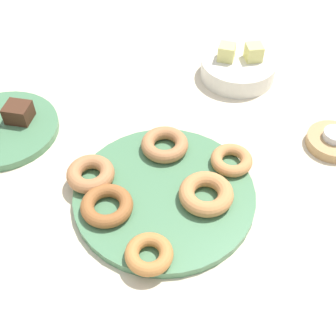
{
  "coord_description": "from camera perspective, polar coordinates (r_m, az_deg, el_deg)",
  "views": [
    {
      "loc": [
        0.11,
        -0.47,
        0.62
      ],
      "look_at": [
        0.0,
        0.03,
        0.05
      ],
      "focal_mm": 46.91,
      "sensor_mm": 36.0,
      "label": 1
    }
  ],
  "objects": [
    {
      "name": "donut_2",
      "position": [
        0.69,
        -2.48,
        -11.1
      ],
      "size": [
        0.08,
        0.08,
        0.02
      ],
      "primitive_type": "torus",
      "rotation": [
        0.0,
        0.0,
        0.02
      ],
      "color": "#BC7A3D",
      "rests_on": "donut_plate"
    },
    {
      "name": "brownie_far",
      "position": [
        0.95,
        -18.86,
        6.85
      ],
      "size": [
        0.05,
        0.05,
        0.04
      ],
      "primitive_type": "cube",
      "rotation": [
        0.0,
        0.0,
        0.02
      ],
      "color": "#472819",
      "rests_on": "cake_plate"
    },
    {
      "name": "donut_5",
      "position": [
        0.76,
        5.0,
        -3.25
      ],
      "size": [
        0.1,
        0.1,
        0.03
      ],
      "primitive_type": "torus",
      "rotation": [
        0.0,
        0.0,
        3.11
      ],
      "color": "#C6844C",
      "rests_on": "donut_plate"
    },
    {
      "name": "ground_plane",
      "position": [
        0.79,
        -0.48,
        -3.82
      ],
      "size": [
        2.4,
        2.4,
        0.0
      ],
      "primitive_type": "plane",
      "color": "beige"
    },
    {
      "name": "tealight",
      "position": [
        0.92,
        20.9,
        4.03
      ],
      "size": [
        0.05,
        0.05,
        0.01
      ],
      "primitive_type": "cylinder",
      "color": "silver",
      "rests_on": "candle_holder"
    },
    {
      "name": "donut_3",
      "position": [
        0.84,
        -0.43,
        3.07
      ],
      "size": [
        0.11,
        0.11,
        0.03
      ],
      "primitive_type": "torus",
      "rotation": [
        0.0,
        0.0,
        0.25
      ],
      "color": "#B27547",
      "rests_on": "donut_plate"
    },
    {
      "name": "melon_chunk_right",
      "position": [
        1.04,
        11.08,
        14.54
      ],
      "size": [
        0.05,
        0.05,
        0.04
      ],
      "primitive_type": "cube",
      "rotation": [
        0.0,
        0.0,
        0.37
      ],
      "color": "#DBD67A",
      "rests_on": "fruit_bowl"
    },
    {
      "name": "fruit_bowl",
      "position": [
        1.05,
        9.05,
        12.64
      ],
      "size": [
        0.17,
        0.17,
        0.04
      ],
      "primitive_type": "cylinder",
      "color": "silver",
      "rests_on": "ground_plane"
    },
    {
      "name": "donut_4",
      "position": [
        0.8,
        -9.92,
        -0.54
      ],
      "size": [
        0.1,
        0.1,
        0.03
      ],
      "primitive_type": "torus",
      "rotation": [
        0.0,
        0.0,
        3.01
      ],
      "color": "#B27547",
      "rests_on": "donut_plate"
    },
    {
      "name": "melon_chunk_left",
      "position": [
        1.03,
        7.63,
        14.7
      ],
      "size": [
        0.04,
        0.04,
        0.04
      ],
      "primitive_type": "cube",
      "rotation": [
        0.0,
        0.0,
        -0.05
      ],
      "color": "#DBD67A",
      "rests_on": "fruit_bowl"
    },
    {
      "name": "donut_1",
      "position": [
        0.75,
        -7.95,
        -4.86
      ],
      "size": [
        0.1,
        0.1,
        0.02
      ],
      "primitive_type": "torus",
      "rotation": [
        0.0,
        0.0,
        3.08
      ],
      "color": "#995B2D",
      "rests_on": "donut_plate"
    },
    {
      "name": "donut_plate",
      "position": [
        0.79,
        -0.48,
        -3.45
      ],
      "size": [
        0.32,
        0.32,
        0.02
      ],
      "primitive_type": "cylinder",
      "color": "#4C7F56",
      "rests_on": "ground_plane"
    },
    {
      "name": "donut_0",
      "position": [
        0.82,
        8.25,
        1.02
      ],
      "size": [
        0.11,
        0.11,
        0.02
      ],
      "primitive_type": "torus",
      "rotation": [
        0.0,
        0.0,
        5.23
      ],
      "color": "#C6844C",
      "rests_on": "donut_plate"
    },
    {
      "name": "cake_plate",
      "position": [
        0.96,
        -20.67,
        4.76
      ],
      "size": [
        0.23,
        0.23,
        0.02
      ],
      "primitive_type": "cylinder",
      "color": "#4C7F56",
      "rests_on": "ground_plane"
    },
    {
      "name": "candle_holder",
      "position": [
        0.93,
        20.61,
        3.24
      ],
      "size": [
        0.1,
        0.1,
        0.02
      ],
      "primitive_type": "cylinder",
      "color": "tan",
      "rests_on": "ground_plane"
    }
  ]
}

